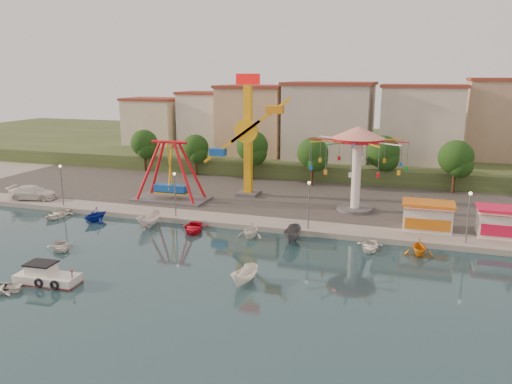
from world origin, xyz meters
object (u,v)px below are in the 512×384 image
at_px(wave_swinger, 357,150).
at_px(skiff, 245,276).
at_px(van, 33,193).
at_px(cabin_motorboat, 46,277).
at_px(rowboat_a, 61,246).
at_px(kamikaze_tower, 251,140).
at_px(pirate_ship_ride, 170,172).

xyz_separation_m(wave_swinger, skiff, (-6.07, -23.80, -7.49)).
bearing_deg(van, cabin_motorboat, -149.53).
bearing_deg(wave_swinger, rowboat_a, -140.49).
bearing_deg(skiff, kamikaze_tower, 117.69).
bearing_deg(van, pirate_ship_ride, -86.17).
relative_size(skiff, van, 0.58).
relative_size(wave_swinger, rowboat_a, 3.41).
bearing_deg(rowboat_a, pirate_ship_ride, 38.35).
bearing_deg(kamikaze_tower, skiff, -72.41).
bearing_deg(skiff, van, 165.67).
height_order(kamikaze_tower, van, kamikaze_tower).
relative_size(pirate_ship_ride, cabin_motorboat, 1.82).
bearing_deg(rowboat_a, cabin_motorboat, -103.82).
height_order(kamikaze_tower, cabin_motorboat, kamikaze_tower).
bearing_deg(kamikaze_tower, van, -158.23).
relative_size(kamikaze_tower, van, 2.61).
height_order(wave_swinger, van, wave_swinger).
xyz_separation_m(pirate_ship_ride, cabin_motorboat, (2.11, -26.52, -3.89)).
bearing_deg(kamikaze_tower, pirate_ship_ride, -149.41).
xyz_separation_m(kamikaze_tower, cabin_motorboat, (-7.23, -32.04, -7.89)).
distance_m(kamikaze_tower, wave_swinger, 15.03).
bearing_deg(pirate_ship_ride, cabin_motorboat, -85.46).
height_order(cabin_motorboat, skiff, cabin_motorboat).
xyz_separation_m(rowboat_a, skiff, (20.15, -2.18, 0.36)).
relative_size(cabin_motorboat, rowboat_a, 1.61).
distance_m(pirate_ship_ride, rowboat_a, 19.94).
xyz_separation_m(skiff, van, (-35.77, 16.24, 0.81)).
bearing_deg(cabin_motorboat, van, 128.95).
height_order(wave_swinger, cabin_motorboat, wave_swinger).
bearing_deg(pirate_ship_ride, rowboat_a, -96.53).
distance_m(kamikaze_tower, rowboat_a, 28.62).
relative_size(pirate_ship_ride, kamikaze_tower, 0.61).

